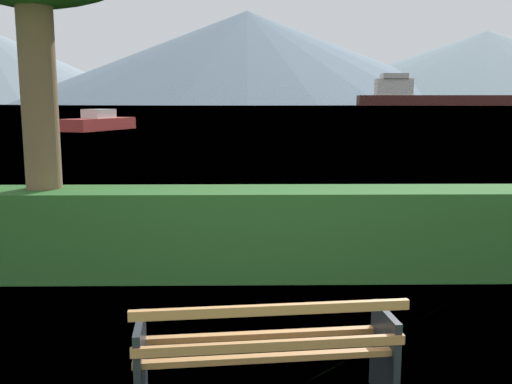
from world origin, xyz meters
name	(u,v)px	position (x,y,z in m)	size (l,w,h in m)	color
water_surface	(247,106)	(0.00, 308.55, 0.00)	(620.00, 620.00, 0.00)	slate
park_bench	(267,352)	(0.01, -0.06, 0.43)	(1.87, 0.75, 0.87)	#A0703F
hedge_row	(258,232)	(0.00, 3.12, 0.55)	(12.28, 0.85, 1.09)	#285B23
cargo_ship_large	(441,97)	(109.45, 320.33, 4.98)	(110.83, 22.00, 17.83)	#471E19
fishing_boat_near	(99,122)	(-11.52, 40.38, 0.58)	(4.48, 7.23, 1.60)	#B2332D
distant_hills	(241,63)	(-6.23, 552.89, 39.22)	(869.43, 429.68, 86.07)	gray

